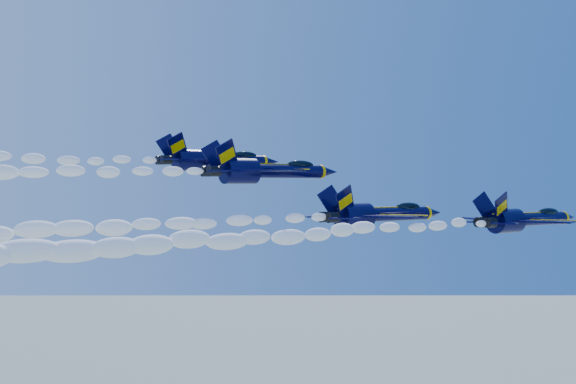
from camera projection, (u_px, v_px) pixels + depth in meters
jet_lead at (525, 219)px, 77.64m from camera, size 16.59×13.61×6.16m
smoke_trail_jet_lead at (200, 241)px, 53.89m from camera, size 65.74×2.25×2.02m
jet_second at (378, 214)px, 73.50m from camera, size 16.53×13.56×6.14m
jet_third at (267, 170)px, 71.81m from camera, size 16.22×13.31×6.03m
jet_fourth at (214, 160)px, 76.92m from camera, size 14.94×12.26×5.55m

